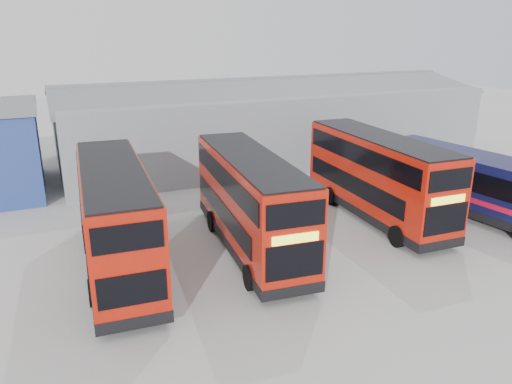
{
  "coord_description": "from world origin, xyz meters",
  "views": [
    {
      "loc": [
        -7.58,
        -14.15,
        9.41
      ],
      "look_at": [
        1.08,
        6.03,
        2.1
      ],
      "focal_mm": 35.0,
      "sensor_mm": 36.0,
      "label": 1
    }
  ],
  "objects_px": {
    "double_decker_left": "(116,220)",
    "double_decker_centre": "(251,204)",
    "single_decker_blue": "(482,188)",
    "maintenance_shed": "(267,121)",
    "double_decker_right": "(377,178)"
  },
  "relations": [
    {
      "from": "double_decker_right",
      "to": "maintenance_shed",
      "type": "bearing_deg",
      "value": 90.47
    },
    {
      "from": "maintenance_shed",
      "to": "double_decker_centre",
      "type": "bearing_deg",
      "value": -116.8
    },
    {
      "from": "double_decker_centre",
      "to": "single_decker_blue",
      "type": "xyz_separation_m",
      "value": [
        12.38,
        -1.03,
        -0.54
      ]
    },
    {
      "from": "single_decker_blue",
      "to": "maintenance_shed",
      "type": "bearing_deg",
      "value": -83.15
    },
    {
      "from": "double_decker_right",
      "to": "single_decker_blue",
      "type": "bearing_deg",
      "value": -20.39
    },
    {
      "from": "double_decker_left",
      "to": "double_decker_centre",
      "type": "height_order",
      "value": "double_decker_left"
    },
    {
      "from": "double_decker_centre",
      "to": "double_decker_left",
      "type": "bearing_deg",
      "value": -177.84
    },
    {
      "from": "double_decker_centre",
      "to": "double_decker_right",
      "type": "distance_m",
      "value": 7.45
    },
    {
      "from": "double_decker_centre",
      "to": "maintenance_shed",
      "type": "bearing_deg",
      "value": 68.17
    },
    {
      "from": "maintenance_shed",
      "to": "double_decker_centre",
      "type": "height_order",
      "value": "maintenance_shed"
    },
    {
      "from": "maintenance_shed",
      "to": "double_decker_right",
      "type": "height_order",
      "value": "maintenance_shed"
    },
    {
      "from": "maintenance_shed",
      "to": "double_decker_left",
      "type": "bearing_deg",
      "value": -131.59
    },
    {
      "from": "double_decker_centre",
      "to": "double_decker_right",
      "type": "relative_size",
      "value": 1.0
    },
    {
      "from": "maintenance_shed",
      "to": "double_decker_centre",
      "type": "relative_size",
      "value": 2.99
    },
    {
      "from": "double_decker_left",
      "to": "double_decker_centre",
      "type": "relative_size",
      "value": 1.01
    }
  ]
}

